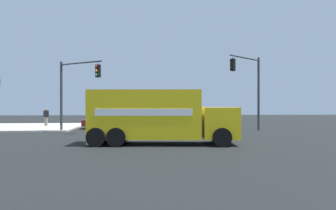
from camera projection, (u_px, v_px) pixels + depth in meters
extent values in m
plane|color=black|center=(165.00, 142.00, 18.82)|extent=(100.00, 100.00, 0.00)
cube|color=beige|center=(24.00, 127.00, 30.66)|extent=(10.46, 10.46, 0.14)
cube|color=yellow|center=(145.00, 114.00, 17.91)|extent=(2.86, 6.22, 2.64)
cube|color=yellow|center=(219.00, 123.00, 17.86)|extent=(2.54, 2.08, 1.70)
cube|color=black|center=(235.00, 117.00, 17.85)|extent=(2.02, 0.24, 0.88)
cube|color=#B2B2B7|center=(93.00, 141.00, 17.94)|extent=(2.31, 0.38, 0.21)
cube|color=white|center=(147.00, 111.00, 19.12)|extent=(0.41, 5.07, 0.36)
cube|color=white|center=(143.00, 112.00, 16.70)|extent=(0.41, 5.07, 0.36)
cylinder|color=black|center=(216.00, 133.00, 19.10)|extent=(0.36, 1.02, 1.00)
cylinder|color=black|center=(222.00, 137.00, 16.62)|extent=(0.36, 1.02, 1.00)
cylinder|color=black|center=(123.00, 133.00, 19.16)|extent=(0.36, 1.02, 1.00)
cylinder|color=black|center=(116.00, 137.00, 16.68)|extent=(0.36, 1.02, 1.00)
cylinder|color=black|center=(106.00, 133.00, 19.17)|extent=(0.36, 1.02, 1.00)
cylinder|color=black|center=(96.00, 137.00, 16.69)|extent=(0.36, 1.02, 1.00)
cylinder|color=#38383D|center=(259.00, 94.00, 27.77)|extent=(0.20, 0.20, 6.27)
cylinder|color=#38383D|center=(245.00, 58.00, 26.22)|extent=(2.97, 3.32, 0.12)
cylinder|color=#38383D|center=(233.00, 57.00, 24.93)|extent=(0.03, 0.03, 0.25)
cube|color=black|center=(233.00, 65.00, 24.93)|extent=(0.42, 0.42, 0.95)
sphere|color=red|center=(231.00, 61.00, 25.05)|extent=(0.20, 0.20, 0.20)
sphere|color=#EFA314|center=(231.00, 65.00, 25.05)|extent=(0.20, 0.20, 0.20)
sphere|color=#19CC4C|center=(231.00, 69.00, 25.05)|extent=(0.20, 0.20, 0.20)
cylinder|color=#38383D|center=(61.00, 96.00, 26.11)|extent=(0.20, 0.20, 5.55)
cylinder|color=#38383D|center=(80.00, 63.00, 24.97)|extent=(2.61, 3.64, 0.12)
cylinder|color=#38383D|center=(98.00, 63.00, 24.02)|extent=(0.03, 0.03, 0.25)
cube|color=black|center=(98.00, 71.00, 24.02)|extent=(0.42, 0.42, 0.95)
sphere|color=red|center=(96.00, 67.00, 23.86)|extent=(0.20, 0.20, 0.20)
sphere|color=#EFA314|center=(96.00, 71.00, 23.86)|extent=(0.20, 0.20, 0.20)
sphere|color=#19CC4C|center=(96.00, 75.00, 23.86)|extent=(0.20, 0.20, 0.20)
cube|color=maroon|center=(132.00, 123.00, 29.70)|extent=(1.97, 1.53, 0.50)
cube|color=maroon|center=(115.00, 120.00, 29.57)|extent=(1.98, 1.73, 1.10)
cube|color=black|center=(115.00, 116.00, 29.57)|extent=(1.82, 1.46, 0.48)
cube|color=maroon|center=(94.00, 123.00, 29.41)|extent=(1.98, 2.03, 0.55)
cylinder|color=black|center=(131.00, 124.00, 30.69)|extent=(0.25, 0.76, 0.76)
cylinder|color=black|center=(130.00, 125.00, 28.69)|extent=(0.25, 0.76, 0.76)
cylinder|color=black|center=(95.00, 124.00, 30.41)|extent=(0.25, 0.76, 0.76)
cylinder|color=black|center=(91.00, 125.00, 28.40)|extent=(0.25, 0.76, 0.76)
cylinder|color=gray|center=(45.00, 122.00, 31.22)|extent=(0.14, 0.14, 0.85)
cylinder|color=gray|center=(47.00, 122.00, 31.23)|extent=(0.14, 0.14, 0.85)
cube|color=black|center=(46.00, 114.00, 31.22)|extent=(0.23, 0.35, 0.64)
sphere|color=#936B4C|center=(46.00, 109.00, 31.22)|extent=(0.23, 0.23, 0.23)
cylinder|color=black|center=(44.00, 114.00, 31.22)|extent=(0.09, 0.09, 0.58)
cylinder|color=black|center=(48.00, 114.00, 31.23)|extent=(0.09, 0.09, 0.58)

